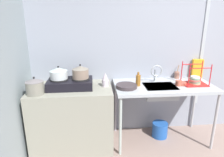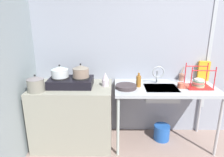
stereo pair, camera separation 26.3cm
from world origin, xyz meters
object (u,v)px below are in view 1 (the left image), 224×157
(sink_basin, at_px, (160,91))
(small_bowl_on_drainboard, at_px, (181,83))
(pot_on_left_burner, at_px, (59,73))
(cup_by_rack, at_px, (178,83))
(bucket_on_floor, at_px, (160,130))
(cereal_box, at_px, (197,69))
(percolator, at_px, (105,80))
(frying_pan, at_px, (126,86))
(faucet, at_px, (156,72))
(stove, at_px, (70,83))
(pot_beside_stove, at_px, (35,87))
(dish_rack, at_px, (195,81))
(bottle_by_sink, at_px, (138,80))
(utensil_jar, at_px, (177,75))
(pot_on_right_burner, at_px, (80,72))

(sink_basin, bearing_deg, small_bowl_on_drainboard, 5.00)
(pot_on_left_burner, height_order, cup_by_rack, pot_on_left_burner)
(bucket_on_floor, bearing_deg, cereal_box, 20.01)
(percolator, xyz_separation_m, frying_pan, (0.27, -0.09, -0.07))
(cereal_box, bearing_deg, faucet, -159.04)
(stove, bearing_deg, frying_pan, -5.88)
(pot_on_left_burner, height_order, cereal_box, pot_on_left_burner)
(cereal_box, distance_m, bucket_on_floor, 1.07)
(frying_pan, bearing_deg, pot_beside_stove, -173.64)
(pot_beside_stove, relative_size, percolator, 1.16)
(cereal_box, bearing_deg, dish_rack, -115.81)
(bottle_by_sink, height_order, bucket_on_floor, bottle_by_sink)
(stove, xyz_separation_m, cup_by_rack, (1.43, -0.05, -0.02))
(stove, xyz_separation_m, pot_on_left_burner, (-0.14, 0.00, 0.14))
(percolator, distance_m, cup_by_rack, 0.98)
(pot_on_left_burner, xyz_separation_m, cup_by_rack, (1.56, -0.05, -0.16))
(pot_beside_stove, distance_m, faucet, 1.57)
(bottle_by_sink, bearing_deg, sink_basin, -8.40)
(pot_on_left_burner, height_order, bucket_on_floor, pot_on_left_burner)
(pot_on_left_burner, distance_m, small_bowl_on_drainboard, 1.62)
(pot_beside_stove, xyz_separation_m, cup_by_rack, (1.81, 0.15, -0.06))
(percolator, xyz_separation_m, cup_by_rack, (0.97, -0.06, -0.06))
(dish_rack, relative_size, small_bowl_on_drainboard, 2.26)
(percolator, relative_size, frying_pan, 0.69)
(small_bowl_on_drainboard, xyz_separation_m, utensil_jar, (0.06, 0.29, 0.03))
(small_bowl_on_drainboard, xyz_separation_m, bucket_on_floor, (-0.21, 0.09, -0.75))
(faucet, bearing_deg, bottle_by_sink, -161.15)
(sink_basin, xyz_separation_m, utensil_jar, (0.36, 0.32, 0.12))
(pot_on_left_burner, distance_m, dish_rack, 1.81)
(pot_on_right_burner, distance_m, frying_pan, 0.62)
(pot_beside_stove, height_order, bucket_on_floor, pot_beside_stove)
(pot_on_left_burner, xyz_separation_m, frying_pan, (0.86, -0.07, -0.18))
(percolator, xyz_separation_m, bottle_by_sink, (0.44, -0.02, -0.01))
(pot_on_right_burner, relative_size, cup_by_rack, 2.64)
(pot_on_right_burner, distance_m, sink_basin, 1.08)
(frying_pan, height_order, cereal_box, cereal_box)
(sink_basin, bearing_deg, pot_beside_stove, -174.56)
(small_bowl_on_drainboard, bearing_deg, dish_rack, 0.60)
(percolator, bearing_deg, dish_rack, -1.60)
(percolator, relative_size, dish_rack, 0.61)
(cup_by_rack, height_order, cereal_box, cereal_box)
(dish_rack, bearing_deg, faucet, 168.15)
(frying_pan, relative_size, cereal_box, 0.97)
(cereal_box, xyz_separation_m, bucket_on_floor, (-0.58, -0.21, -0.87))
(percolator, height_order, cereal_box, cereal_box)
(small_bowl_on_drainboard, relative_size, bottle_by_sink, 0.73)
(small_bowl_on_drainboard, xyz_separation_m, bottle_by_sink, (-0.59, 0.02, 0.06))
(stove, height_order, frying_pan, stove)
(percolator, bearing_deg, pot_on_left_burner, -178.76)
(pot_on_right_burner, bearing_deg, bottle_by_sink, -0.49)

